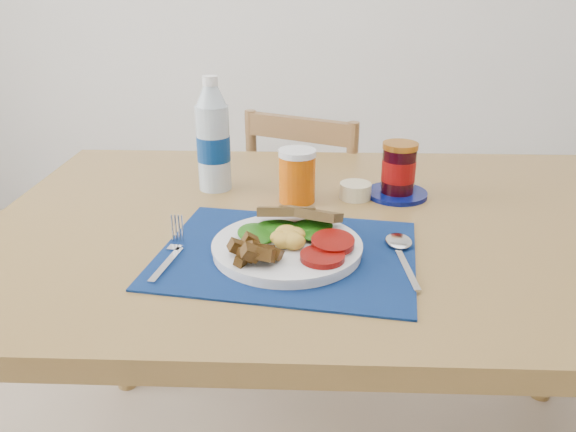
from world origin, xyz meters
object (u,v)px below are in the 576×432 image
(water_bottle, at_px, (213,141))
(breakfast_plate, at_px, (284,244))
(chair_far, at_px, (312,208))
(juice_glass, at_px, (297,177))
(jam_on_saucer, at_px, (398,173))

(water_bottle, bearing_deg, breakfast_plate, -62.60)
(water_bottle, bearing_deg, chair_far, 63.68)
(chair_far, distance_m, breakfast_plate, 0.81)
(chair_far, bearing_deg, juice_glass, 110.38)
(juice_glass, relative_size, jam_on_saucer, 0.80)
(water_bottle, height_order, jam_on_saucer, water_bottle)
(water_bottle, relative_size, jam_on_saucer, 1.90)
(water_bottle, distance_m, jam_on_saucer, 0.40)
(breakfast_plate, distance_m, jam_on_saucer, 0.37)
(chair_far, xyz_separation_m, jam_on_saucer, (0.18, -0.48, 0.28))
(juice_glass, height_order, jam_on_saucer, jam_on_saucer)
(breakfast_plate, relative_size, juice_glass, 2.39)
(breakfast_plate, distance_m, water_bottle, 0.37)
(juice_glass, bearing_deg, jam_on_saucer, 9.79)
(breakfast_plate, height_order, water_bottle, water_bottle)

